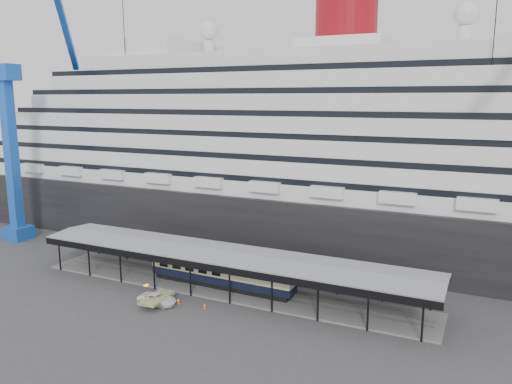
{
  "coord_description": "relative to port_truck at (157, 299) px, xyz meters",
  "views": [
    {
      "loc": [
        31.27,
        -50.9,
        25.38
      ],
      "look_at": [
        3.16,
        8.0,
        13.11
      ],
      "focal_mm": 35.0,
      "sensor_mm": 36.0,
      "label": 1
    }
  ],
  "objects": [
    {
      "name": "ground",
      "position": [
        5.18,
        3.21,
        -0.69
      ],
      "size": [
        200.0,
        200.0,
        0.0
      ],
      "primitive_type": "plane",
      "color": "#39393C",
      "rests_on": "ground"
    },
    {
      "name": "cruise_ship",
      "position": [
        5.23,
        35.21,
        17.66
      ],
      "size": [
        130.0,
        30.0,
        43.9
      ],
      "color": "black",
      "rests_on": "ground"
    },
    {
      "name": "platform_canopy",
      "position": [
        5.18,
        8.21,
        1.67
      ],
      "size": [
        56.0,
        9.18,
        5.3
      ],
      "color": "slate",
      "rests_on": "ground"
    },
    {
      "name": "crane_blue",
      "position": [
        -39.93,
        13.83,
        19.26
      ],
      "size": [
        22.63,
        19.19,
        47.6
      ],
      "color": "blue",
      "rests_on": "ground"
    },
    {
      "name": "port_truck",
      "position": [
        0.0,
        0.0,
        0.0
      ],
      "size": [
        5.1,
        2.56,
        1.39
      ],
      "primitive_type": "imported",
      "rotation": [
        0.0,
        0.0,
        1.62
      ],
      "color": "white",
      "rests_on": "ground"
    },
    {
      "name": "pullman_carriage",
      "position": [
        4.56,
        8.21,
        1.84
      ],
      "size": [
        21.21,
        3.21,
        20.77
      ],
      "rotation": [
        0.0,
        0.0,
        -0.02
      ],
      "color": "black",
      "rests_on": "ground"
    },
    {
      "name": "traffic_cone_left",
      "position": [
        -1.21,
        -0.27,
        -0.31
      ],
      "size": [
        0.48,
        0.48,
        0.77
      ],
      "rotation": [
        0.0,
        0.0,
        0.24
      ],
      "color": "#CF540B",
      "rests_on": "ground"
    },
    {
      "name": "traffic_cone_mid",
      "position": [
        2.26,
        1.27,
        -0.3
      ],
      "size": [
        0.45,
        0.45,
        0.79
      ],
      "rotation": [
        0.0,
        0.0,
        -0.12
      ],
      "color": "#E1540C",
      "rests_on": "ground"
    },
    {
      "name": "traffic_cone_right",
      "position": [
        6.05,
        1.38,
        -0.33
      ],
      "size": [
        0.41,
        0.41,
        0.74
      ],
      "rotation": [
        0.0,
        0.0,
        -0.07
      ],
      "color": "#F63E0D",
      "rests_on": "ground"
    }
  ]
}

